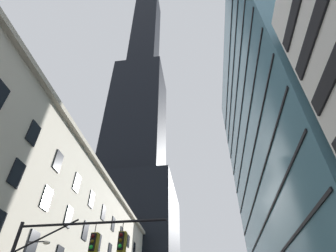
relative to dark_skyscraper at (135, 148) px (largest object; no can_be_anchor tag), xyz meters
The scene contains 3 objects.
station_building 64.34m from the dark_skyscraper, 89.86° to the right, with size 17.39×63.92×22.52m.
dark_skyscraper is the anchor object (origin of this frame).
glass_office_midrise 70.04m from the dark_skyscraper, 51.73° to the right, with size 14.64×36.29×46.91m.
Camera 1 is at (4.05, -9.24, 1.82)m, focal length 27.83 mm.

